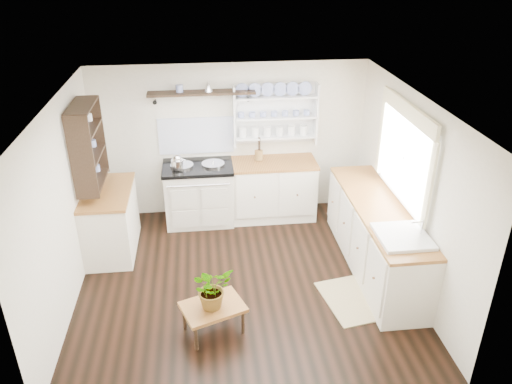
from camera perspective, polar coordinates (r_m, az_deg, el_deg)
floor at (r=6.36m, az=-1.45°, el=-9.99°), size 4.00×3.80×0.01m
wall_back at (r=7.48m, az=-2.89°, el=5.93°), size 4.00×0.02×2.30m
wall_right at (r=6.22m, az=17.08°, el=0.24°), size 0.02×3.80×2.30m
wall_left at (r=5.94m, az=-21.17°, el=-1.73°), size 0.02×3.80×2.30m
ceiling at (r=5.32m, az=-1.74°, el=10.30°), size 4.00×3.80×0.01m
window at (r=6.17m, az=16.64°, el=4.29°), size 0.08×1.55×1.22m
aga_cooker at (r=7.44m, az=-6.52°, el=-0.13°), size 1.01×0.71×0.94m
back_cabinets at (r=7.54m, az=1.94°, el=0.40°), size 1.27×0.63×0.90m
right_cabinets at (r=6.52m, az=13.52°, el=-4.93°), size 0.62×2.43×0.90m
belfast_sink at (r=5.76m, az=16.27°, el=-5.90°), size 0.55×0.60×0.45m
left_cabinets at (r=6.97m, az=-16.27°, el=-3.11°), size 0.62×1.13×0.90m
plate_rack at (r=7.38m, az=2.16°, el=8.98°), size 1.20×0.22×0.90m
high_shelf at (r=7.12m, az=-6.24°, el=11.14°), size 1.50×0.29×0.16m
left_shelving at (r=6.55m, az=-18.69°, el=5.15°), size 0.28×0.80×1.05m
kettle at (r=7.10m, az=-9.00°, el=3.44°), size 0.17×0.17×0.21m
utensil_crock at (r=7.37m, az=0.32°, el=4.23°), size 0.12×0.12×0.14m
center_table at (r=5.47m, az=-4.94°, el=-13.17°), size 0.76×0.65×0.35m
potted_plant at (r=5.30m, az=-5.05°, el=-10.87°), size 0.55×0.54×0.46m
floor_rug at (r=6.13m, az=10.62°, el=-12.06°), size 0.69×0.93×0.02m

